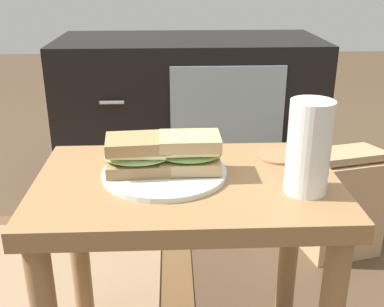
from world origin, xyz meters
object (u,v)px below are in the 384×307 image
at_px(paper_bag, 341,202).
at_px(sandwich_back, 190,152).
at_px(sandwich_front, 138,155).
at_px(beer_glass, 309,149).
at_px(tv_cabinet, 189,115).
at_px(plate, 165,173).
at_px(coaster, 279,156).

bearing_deg(paper_bag, sandwich_back, -137.77).
distance_m(sandwich_front, sandwich_back, 0.10).
height_order(sandwich_front, paper_bag, sandwich_front).
distance_m(sandwich_front, beer_glass, 0.30).
bearing_deg(tv_cabinet, sandwich_front, -98.00).
relative_size(plate, coaster, 2.77).
relative_size(coaster, paper_bag, 0.25).
relative_size(sandwich_back, coaster, 1.43).
relative_size(tv_cabinet, coaster, 11.41).
bearing_deg(coaster, sandwich_front, -164.59).
distance_m(tv_cabinet, paper_bag, 0.68).
distance_m(sandwich_front, coaster, 0.29).
bearing_deg(paper_bag, beer_glass, -118.54).
xyz_separation_m(tv_cabinet, coaster, (0.15, -0.85, 0.17)).
distance_m(tv_cabinet, beer_glass, 1.05).
distance_m(sandwich_back, beer_glass, 0.22).
bearing_deg(sandwich_back, paper_bag, 42.23).
xyz_separation_m(tv_cabinet, sandwich_back, (-0.04, -0.93, 0.21)).
relative_size(tv_cabinet, sandwich_front, 7.48).
height_order(plate, coaster, plate).
bearing_deg(plate, beer_glass, -17.69).
distance_m(tv_cabinet, sandwich_back, 0.95).
distance_m(beer_glass, coaster, 0.17).
height_order(tv_cabinet, sandwich_front, tv_cabinet).
height_order(coaster, paper_bag, coaster).
bearing_deg(plate, sandwich_back, 1.46).
xyz_separation_m(plate, beer_glass, (0.24, -0.08, 0.07)).
height_order(tv_cabinet, coaster, tv_cabinet).
distance_m(plate, coaster, 0.25).
height_order(tv_cabinet, plate, tv_cabinet).
xyz_separation_m(sandwich_front, beer_glass, (0.29, -0.08, 0.04)).
xyz_separation_m(sandwich_front, paper_bag, (0.57, 0.43, -0.34)).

